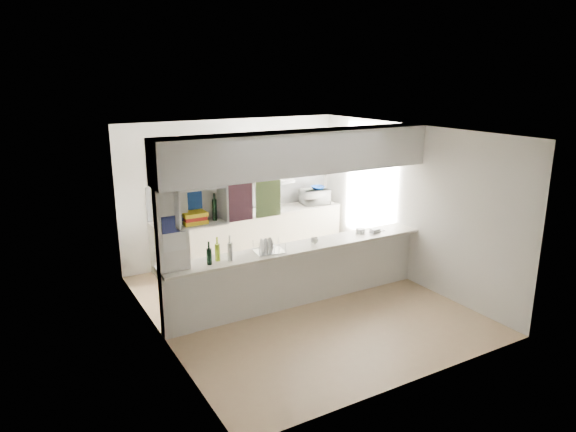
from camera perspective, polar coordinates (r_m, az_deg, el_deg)
floor at (r=7.90m, az=1.27°, el=-9.68°), size 4.80×4.80×0.00m
ceiling at (r=7.20m, az=1.39°, el=9.44°), size 4.80×4.80×0.00m
wall_back at (r=9.52m, az=-6.17°, el=2.85°), size 4.20×0.00×4.20m
wall_left at (r=6.65m, az=-14.38°, el=-3.01°), size 0.00×4.80×4.80m
wall_right at (r=8.68m, az=13.28°, el=1.33°), size 0.00×4.80×4.80m
servery_partition at (r=7.27m, az=0.17°, el=1.97°), size 4.20×0.50×2.60m
cubby_shelf at (r=6.63m, az=-10.04°, el=0.89°), size 0.65×0.35×0.50m
kitchen_run at (r=9.46m, az=-4.56°, el=-0.14°), size 3.60×0.63×2.24m
microwave at (r=10.00m, az=3.00°, el=2.17°), size 0.57×0.42×0.29m
bowl at (r=9.96m, az=3.32°, el=3.16°), size 0.26×0.26×0.06m
dish_rack at (r=7.27m, az=-2.12°, el=-3.38°), size 0.45×0.36×0.22m
cup at (r=7.61m, az=2.96°, el=-2.75°), size 0.12×0.12×0.09m
wine_bottles at (r=6.94m, az=-7.63°, el=-4.08°), size 0.37×0.15×0.35m
plastic_tubs at (r=8.27m, az=8.73°, el=-1.61°), size 0.49×0.23×0.07m
utensil_jar at (r=9.17m, az=-8.48°, el=0.26°), size 0.09×0.09×0.13m
knife_block at (r=9.44m, az=-4.82°, el=1.02°), size 0.12×0.10×0.19m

